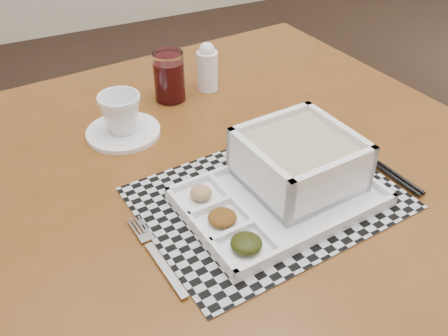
{
  "coord_description": "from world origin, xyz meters",
  "views": [
    {
      "loc": [
        -1.07,
        -1.02,
        1.35
      ],
      "look_at": [
        -0.78,
        -0.42,
        0.85
      ],
      "focal_mm": 40.0,
      "sensor_mm": 36.0,
      "label": 1
    }
  ],
  "objects": [
    {
      "name": "floor",
      "position": [
        0.0,
        0.0,
        0.0
      ],
      "size": [
        5.0,
        5.0,
        0.0
      ],
      "primitive_type": "plane",
      "color": "black",
      "rests_on": "ground"
    },
    {
      "name": "juice_glass",
      "position": [
        -0.74,
        -0.07,
        0.85
      ],
      "size": [
        0.07,
        0.07,
        0.11
      ],
      "color": "white",
      "rests_on": "dining_table"
    },
    {
      "name": "fork",
      "position": [
        -0.93,
        -0.51,
        0.8
      ],
      "size": [
        0.03,
        0.19,
        0.0
      ],
      "color": "silver",
      "rests_on": "placemat"
    },
    {
      "name": "chopsticks",
      "position": [
        -0.49,
        -0.47,
        0.81
      ],
      "size": [
        0.04,
        0.24,
        0.01
      ],
      "color": "black",
      "rests_on": "placemat"
    },
    {
      "name": "dining_table",
      "position": [
        -0.74,
        -0.37,
        0.72
      ],
      "size": [
        1.17,
        1.17,
        0.8
      ],
      "color": "#5D3510",
      "rests_on": "ground"
    },
    {
      "name": "spoon",
      "position": [
        -0.54,
        -0.42,
        0.81
      ],
      "size": [
        0.04,
        0.18,
        0.01
      ],
      "color": "silver",
      "rests_on": "placemat"
    },
    {
      "name": "serving_tray",
      "position": [
        -0.67,
        -0.47,
        0.84
      ],
      "size": [
        0.34,
        0.25,
        0.1
      ],
      "color": "white",
      "rests_on": "placemat"
    },
    {
      "name": "creamer_bottle",
      "position": [
        -0.64,
        -0.07,
        0.85
      ],
      "size": [
        0.05,
        0.05,
        0.11
      ],
      "color": "white",
      "rests_on": "dining_table"
    },
    {
      "name": "saucer",
      "position": [
        -0.88,
        -0.17,
        0.81
      ],
      "size": [
        0.15,
        0.15,
        0.01
      ],
      "primitive_type": "cylinder",
      "color": "white",
      "rests_on": "dining_table"
    },
    {
      "name": "cup",
      "position": [
        -0.88,
        -0.17,
        0.85
      ],
      "size": [
        0.1,
        0.1,
        0.08
      ],
      "primitive_type": "imported",
      "rotation": [
        0.0,
        0.0,
        -0.27
      ],
      "color": "white",
      "rests_on": "saucer"
    },
    {
      "name": "placemat",
      "position": [
        -0.72,
        -0.47,
        0.8
      ],
      "size": [
        0.45,
        0.36,
        0.0
      ],
      "primitive_type": "cube",
      "rotation": [
        0.0,
        0.0,
        0.1
      ],
      "color": "#ACACB4",
      "rests_on": "dining_table"
    }
  ]
}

